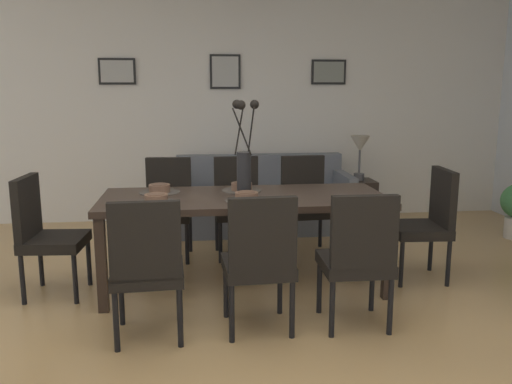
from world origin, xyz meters
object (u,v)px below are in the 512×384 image
object	(u,v)px
dining_chair_near_left	(147,263)
framed_picture_left	(117,71)
dining_chair_mid_right	(305,200)
bowl_near_right	(159,188)
dining_chair_far_left	(260,257)
sofa	(263,203)
bowl_near_left	(156,198)
framed_picture_right	(329,72)
centerpiece_vase	(244,160)
framed_picture_center	(225,72)
dining_table	(244,204)
bowl_far_left	(247,196)
dining_chair_head_west	(44,230)
dining_chair_head_east	(428,219)
dining_chair_near_right	(168,203)
dining_chair_mid_left	(358,254)
bowl_far_right	(242,186)
side_table	(358,202)
table_lamp	(360,148)
dining_chair_far_right	(238,201)

from	to	relation	value
dining_chair_near_left	framed_picture_left	bearing A→B (deg)	99.79
dining_chair_near_left	framed_picture_left	world-z (taller)	framed_picture_left
dining_chair_mid_right	bowl_near_right	bearing A→B (deg)	-153.41
dining_chair_far_left	sofa	bearing A→B (deg)	82.27
bowl_near_left	framed_picture_left	distance (m)	2.72
dining_chair_mid_right	framed_picture_right	distance (m)	1.96
centerpiece_vase	framed_picture_center	xyz separation A→B (m)	(-0.00, 2.28, 0.72)
dining_table	sofa	xyz separation A→B (m)	(0.38, 1.80, -0.39)
dining_chair_mid_right	bowl_far_left	world-z (taller)	dining_chair_mid_right
dining_chair_head_west	framed_picture_center	world-z (taller)	framed_picture_center
dining_chair_head_west	dining_chair_head_east	size ratio (longest dim) A/B	1.00
framed_picture_left	dining_chair_far_left	bearing A→B (deg)	-68.23
dining_chair_near_right	dining_chair_mid_left	distance (m)	2.15
framed_picture_center	bowl_near_right	bearing A→B (deg)	-107.57
dining_chair_mid_right	centerpiece_vase	world-z (taller)	centerpiece_vase
framed_picture_center	bowl_far_right	bearing A→B (deg)	-90.00
dining_chair_near_left	dining_chair_near_right	xyz separation A→B (m)	(0.05, 1.75, 0.00)
dining_chair_near_left	dining_chair_far_left	bearing A→B (deg)	3.30
dining_chair_head_west	side_table	distance (m)	3.52
dining_table	dining_chair_head_east	bearing A→B (deg)	0.11
bowl_far_right	side_table	size ratio (longest dim) A/B	0.33
side_table	framed_picture_center	world-z (taller)	framed_picture_center
table_lamp	sofa	bearing A→B (deg)	-179.59
dining_chair_far_right	centerpiece_vase	distance (m)	1.01
centerpiece_vase	dining_chair_mid_right	bearing A→B (deg)	52.27
bowl_far_left	bowl_near_right	bearing A→B (deg)	148.84
dining_chair_far_right	framed_picture_left	bearing A→B (deg)	131.42
sofa	table_lamp	xyz separation A→B (m)	(1.11, 0.01, 0.61)
dining_chair_near_right	dining_chair_far_right	world-z (taller)	same
dining_chair_near_right	framed_picture_left	size ratio (longest dim) A/B	2.23
bowl_far_right	framed_picture_center	size ratio (longest dim) A/B	0.43
dining_chair_mid_right	centerpiece_vase	xyz separation A→B (m)	(-0.67, -0.86, 0.51)
bowl_near_right	dining_chair_near_left	bearing A→B (deg)	-91.07
bowl_far_left	bowl_far_right	size ratio (longest dim) A/B	1.00
dining_table	table_lamp	xyz separation A→B (m)	(1.49, 1.81, 0.22)
dining_chair_far_left	bowl_near_left	distance (m)	0.97
dining_chair_near_right	bowl_near_right	xyz separation A→B (m)	(-0.03, -0.68, 0.27)
dining_chair_head_east	bowl_far_left	size ratio (longest dim) A/B	5.41
dining_chair_mid_right	dining_chair_head_east	bearing A→B (deg)	-45.54
dining_chair_head_west	bowl_near_left	distance (m)	0.92
sofa	table_lamp	size ratio (longest dim) A/B	3.77
dining_table	centerpiece_vase	xyz separation A→B (m)	(0.00, 0.00, 0.35)
dining_chair_far_left	dining_chair_mid_right	bearing A→B (deg)	69.10
dining_chair_near_left	framed_picture_center	world-z (taller)	framed_picture_center
dining_chair_near_right	dining_chair_mid_left	xyz separation A→B (m)	(1.29, -1.72, 0.00)
dining_chair_far_left	framed_picture_right	world-z (taller)	framed_picture_right
bowl_near_left	bowl_far_right	xyz separation A→B (m)	(0.66, 0.40, 0.00)
dining_chair_far_right	bowl_near_left	distance (m)	1.30
bowl_near_left	sofa	distance (m)	2.31
dining_chair_head_west	dining_table	bearing A→B (deg)	0.14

